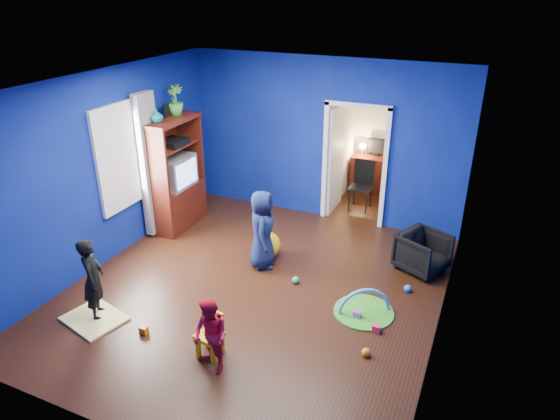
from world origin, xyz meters
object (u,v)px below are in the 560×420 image
at_px(vase, 157,116).
at_px(kid_chair, 210,337).
at_px(play_mat, 364,312).
at_px(tv_armoire, 174,174).
at_px(study_desk, 373,175).
at_px(armchair, 423,252).
at_px(folding_chair, 361,187).
at_px(child_navy, 262,230).
at_px(hopper_ball, 267,245).
at_px(child_black, 93,279).
at_px(crt_tv, 176,172).
at_px(toddler_red, 211,336).

bearing_deg(vase, kid_chair, -46.21).
bearing_deg(kid_chair, play_mat, 56.58).
bearing_deg(tv_armoire, study_desk, 46.15).
xyz_separation_m(armchair, kid_chair, (-1.95, -2.94, -0.05)).
xyz_separation_m(vase, folding_chair, (2.82, 2.28, -1.61)).
bearing_deg(study_desk, child_navy, -102.50).
bearing_deg(study_desk, hopper_ball, -104.21).
relative_size(child_black, vase, 5.38).
bearing_deg(vase, crt_tv, 82.41).
relative_size(study_desk, folding_chair, 0.96).
relative_size(armchair, tv_armoire, 0.34).
bearing_deg(folding_chair, hopper_ball, -109.54).
bearing_deg(toddler_red, child_black, -162.73).
height_order(armchair, child_black, child_black).
bearing_deg(vase, toddler_red, -46.68).
distance_m(armchair, study_desk, 3.10).
relative_size(armchair, crt_tv, 0.95).
height_order(child_black, vase, vase).
height_order(vase, play_mat, vase).
xyz_separation_m(child_black, tv_armoire, (-0.60, 2.69, 0.41)).
xyz_separation_m(hopper_ball, play_mat, (1.81, -0.79, -0.21)).
bearing_deg(folding_chair, study_desk, 90.00).
relative_size(tv_armoire, study_desk, 2.23).
distance_m(tv_armoire, play_mat, 4.09).
bearing_deg(hopper_ball, armchair, 15.02).
xyz_separation_m(kid_chair, play_mat, (1.45, 1.53, -0.24)).
relative_size(vase, tv_armoire, 0.11).
xyz_separation_m(vase, play_mat, (3.78, -0.91, -2.05)).
bearing_deg(armchair, folding_chair, 64.48).
bearing_deg(armchair, kid_chair, 171.28).
bearing_deg(hopper_ball, study_desk, 75.79).
bearing_deg(crt_tv, tv_armoire, 180.00).
xyz_separation_m(child_black, vase, (-0.60, 2.39, 1.50)).
bearing_deg(tv_armoire, child_navy, -18.17).
xyz_separation_m(child_navy, toddler_red, (0.46, -2.27, -0.16)).
relative_size(play_mat, study_desk, 0.91).
bearing_deg(study_desk, play_mat, -76.95).
bearing_deg(play_mat, vase, 166.49).
relative_size(child_navy, play_mat, 1.55).
bearing_deg(toddler_red, play_mat, 77.83).
bearing_deg(tv_armoire, kid_chair, -49.52).
height_order(tv_armoire, study_desk, tv_armoire).
xyz_separation_m(play_mat, study_desk, (-0.96, 4.14, 0.36)).
xyz_separation_m(crt_tv, kid_chair, (2.29, -2.74, -0.77)).
bearing_deg(child_navy, hopper_ball, -11.37).
distance_m(armchair, vase, 4.66).
distance_m(toddler_red, kid_chair, 0.33).
bearing_deg(toddler_red, folding_chair, 110.81).
relative_size(child_black, toddler_red, 1.22).
distance_m(vase, crt_tv, 1.09).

